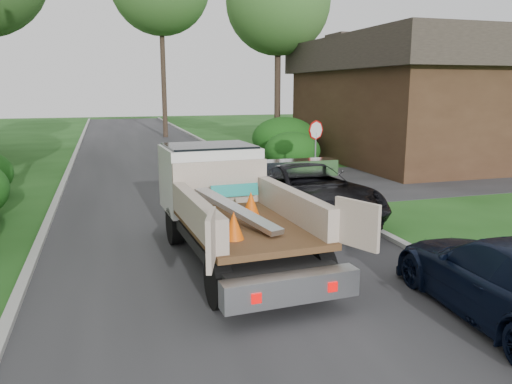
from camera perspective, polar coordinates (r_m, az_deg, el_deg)
The scene contains 13 objects.
ground at distance 9.54m, azimuth -0.58°, elevation -10.72°, with size 120.00×120.00×0.00m, color #194313.
road at distance 18.98m, azimuth -9.09°, elevation 0.54°, with size 8.00×90.00×0.02m, color #28282B.
side_street at distance 22.97m, azimuth 22.47°, elevation 1.74°, with size 16.00×7.00×0.02m, color #28282B.
curb_left at distance 18.87m, azimuth -21.52°, elevation -0.03°, with size 0.20×90.00×0.12m, color #9E9E99.
curb_right at distance 19.92m, azimuth 2.66°, elevation 1.37°, with size 0.20×90.00×0.12m, color #9E9E99.
stop_sign at distance 19.16m, azimuth 6.83°, elevation 6.07°, with size 0.71×0.32×2.48m.
house_right at distance 27.28m, azimuth 17.96°, elevation 10.17°, with size 9.72×12.96×6.20m.
hedge_right_a at distance 23.17m, azimuth 4.17°, elevation 4.79°, with size 2.60×2.60×1.70m, color #164911.
hedge_right_b at distance 26.18m, azimuth 3.25°, elevation 6.16°, with size 3.38×3.38×2.21m, color #164911.
tree_right_far at distance 30.54m, azimuth 2.55°, elevation 20.85°, with size 6.00×6.00×11.50m.
flatbed_truck at distance 11.25m, azimuth -3.82°, elevation -0.52°, with size 2.87×6.24×2.32m.
black_pickup at distance 14.30m, azimuth 5.37°, elevation 0.19°, with size 2.63×5.70×1.58m, color black.
navy_suv at distance 8.97m, azimuth 27.02°, elevation -8.86°, with size 1.92×4.71×1.37m, color black.
Camera 1 is at (-2.47, -8.46, 3.65)m, focal length 35.00 mm.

